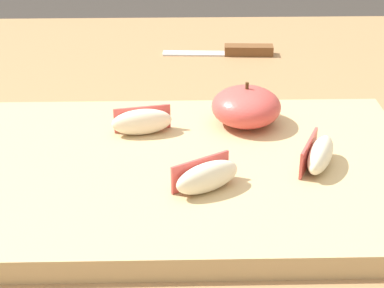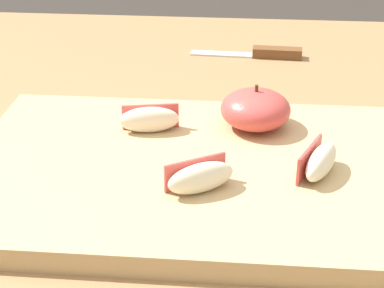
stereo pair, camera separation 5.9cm
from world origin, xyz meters
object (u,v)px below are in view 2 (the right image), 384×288
(cutting_board, at_px, (192,172))
(apple_wedge_near_knife, at_px, (320,161))
(apple_wedge_right, at_px, (152,120))
(apple_wedge_left, at_px, (200,177))
(apple_half_skin_up, at_px, (256,109))
(paring_knife, at_px, (268,53))

(cutting_board, xyz_separation_m, apple_wedge_near_knife, (0.12, -0.01, 0.02))
(apple_wedge_right, distance_m, apple_wedge_left, 0.12)
(apple_half_skin_up, relative_size, apple_wedge_near_knife, 1.13)
(apple_wedge_near_knife, distance_m, paring_knife, 0.37)
(cutting_board, xyz_separation_m, paring_knife, (0.08, 0.36, -0.00))
(cutting_board, xyz_separation_m, apple_wedge_left, (0.01, -0.05, 0.02))
(cutting_board, xyz_separation_m, apple_wedge_right, (-0.05, 0.06, 0.02))
(apple_wedge_left, height_order, paring_knife, apple_wedge_left)
(apple_half_skin_up, height_order, apple_wedge_left, apple_half_skin_up)
(cutting_board, relative_size, apple_half_skin_up, 5.92)
(apple_wedge_right, bearing_deg, apple_wedge_near_knife, -23.91)
(apple_wedge_left, relative_size, paring_knife, 0.39)
(apple_half_skin_up, distance_m, apple_wedge_left, 0.14)
(cutting_board, height_order, apple_wedge_right, apple_wedge_right)
(apple_wedge_near_knife, height_order, apple_wedge_left, same)
(cutting_board, relative_size, paring_knife, 2.67)
(apple_half_skin_up, relative_size, apple_wedge_right, 1.13)
(cutting_board, xyz_separation_m, apple_half_skin_up, (0.06, 0.08, 0.03))
(paring_knife, bearing_deg, apple_wedge_right, -112.55)
(apple_wedge_near_knife, relative_size, apple_wedge_right, 1.00)
(apple_wedge_near_knife, height_order, paring_knife, apple_wedge_near_knife)
(cutting_board, distance_m, apple_wedge_left, 0.06)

